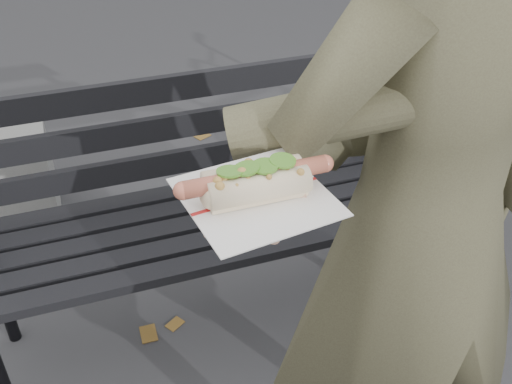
% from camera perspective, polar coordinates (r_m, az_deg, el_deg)
% --- Properties ---
extents(park_bench, '(1.50, 0.44, 0.88)m').
position_cam_1_polar(park_bench, '(1.87, -5.64, -0.32)').
color(park_bench, black).
rests_on(park_bench, ground).
extents(person, '(0.68, 0.48, 1.78)m').
position_cam_1_polar(person, '(1.20, 15.38, -3.29)').
color(person, '#484430').
rests_on(person, ground).
extents(held_hotdog, '(0.62, 0.32, 0.20)m').
position_cam_1_polar(held_hotdog, '(0.92, 9.55, 6.45)').
color(held_hotdog, '#484430').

